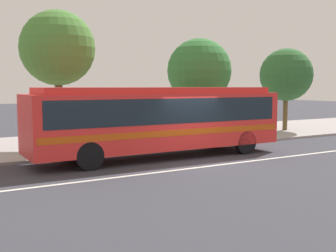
# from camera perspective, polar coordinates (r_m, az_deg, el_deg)

# --- Properties ---
(ground_plane) EXTENTS (120.00, 120.00, 0.00)m
(ground_plane) POSITION_cam_1_polar(r_m,az_deg,el_deg) (16.13, 4.18, -4.96)
(ground_plane) COLOR #373740
(sidewalk_slab) EXTENTS (60.00, 8.00, 0.12)m
(sidewalk_slab) POSITION_cam_1_polar(r_m,az_deg,el_deg) (22.24, -6.44, -1.95)
(sidewalk_slab) COLOR #9F9494
(sidewalk_slab) RESTS_ON ground_plane
(lane_stripe_center) EXTENTS (56.00, 0.16, 0.01)m
(lane_stripe_center) POSITION_cam_1_polar(r_m,az_deg,el_deg) (15.49, 5.89, -5.40)
(lane_stripe_center) COLOR silver
(lane_stripe_center) RESTS_ON ground_plane
(transit_bus) EXTENTS (10.63, 2.58, 2.86)m
(transit_bus) POSITION_cam_1_polar(r_m,az_deg,el_deg) (17.03, -1.09, 1.24)
(transit_bus) COLOR red
(transit_bus) RESTS_ON ground_plane
(pedestrian_waiting_near_sign) EXTENTS (0.37, 0.37, 1.60)m
(pedestrian_waiting_near_sign) POSITION_cam_1_polar(r_m,az_deg,el_deg) (18.82, -16.52, -0.44)
(pedestrian_waiting_near_sign) COLOR #6F654E
(pedestrian_waiting_near_sign) RESTS_ON sidewalk_slab
(pedestrian_walking_along_curb) EXTENTS (0.48, 0.48, 1.69)m
(pedestrian_walking_along_curb) POSITION_cam_1_polar(r_m,az_deg,el_deg) (20.87, -2.45, 0.49)
(pedestrian_walking_along_curb) COLOR #273D3C
(pedestrian_walking_along_curb) RESTS_ON sidewalk_slab
(pedestrian_standing_by_tree) EXTENTS (0.47, 0.47, 1.65)m
(pedestrian_standing_by_tree) POSITION_cam_1_polar(r_m,az_deg,el_deg) (18.74, -6.59, -0.19)
(pedestrian_standing_by_tree) COLOR brown
(pedestrian_standing_by_tree) RESTS_ON sidewalk_slab
(bus_stop_sign) EXTENTS (0.11, 0.44, 2.43)m
(bus_stop_sign) POSITION_cam_1_polar(r_m,az_deg,el_deg) (21.20, 7.01, 2.08)
(bus_stop_sign) COLOR gray
(bus_stop_sign) RESTS_ON sidewalk_slab
(street_tree_near_stop) EXTENTS (3.32, 3.32, 6.13)m
(street_tree_near_stop) POSITION_cam_1_polar(r_m,az_deg,el_deg) (19.51, -14.74, 10.11)
(street_tree_near_stop) COLOR brown
(street_tree_near_stop) RESTS_ON sidewalk_slab
(street_tree_mid_block) EXTENTS (3.49, 3.49, 5.36)m
(street_tree_mid_block) POSITION_cam_1_polar(r_m,az_deg,el_deg) (23.06, 4.27, 7.45)
(street_tree_mid_block) COLOR brown
(street_tree_mid_block) RESTS_ON sidewalk_slab
(street_tree_far_end) EXTENTS (3.31, 3.31, 5.16)m
(street_tree_far_end) POSITION_cam_1_polar(r_m,az_deg,el_deg) (27.71, 15.73, 6.68)
(street_tree_far_end) COLOR brown
(street_tree_far_end) RESTS_ON sidewalk_slab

